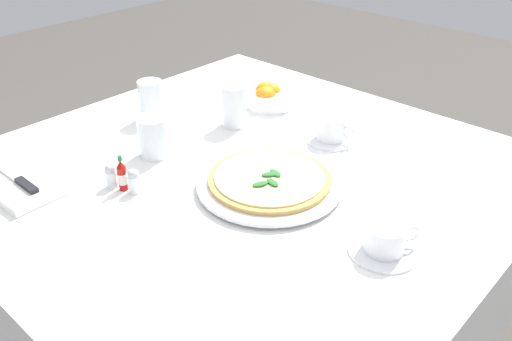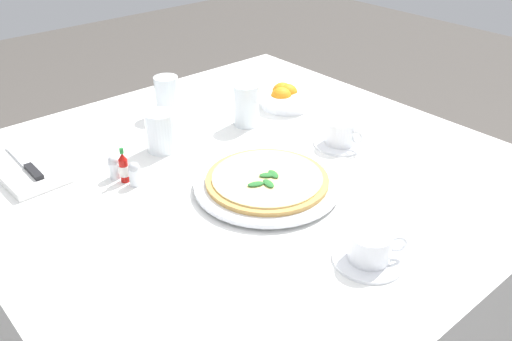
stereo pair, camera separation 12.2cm
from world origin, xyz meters
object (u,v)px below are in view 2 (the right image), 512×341
(pizza_plate, at_px, (267,184))
(pepper_shaker, at_px, (135,175))
(pizza, at_px, (267,179))
(citrus_bowl, at_px, (285,97))
(coffee_cup_left_edge, at_px, (341,134))
(coffee_cup_far_left, at_px, (370,249))
(salt_shaker, at_px, (114,168))
(dinner_knife, at_px, (26,163))
(water_glass_back_corner, at_px, (246,108))
(napkin_folded, at_px, (27,169))
(hot_sauce_bottle, at_px, (124,168))
(water_glass_near_right, at_px, (167,98))
(water_glass_near_left, at_px, (161,134))

(pizza_plate, height_order, pepper_shaker, pepper_shaker)
(pizza, bearing_deg, citrus_bowl, -48.47)
(coffee_cup_left_edge, xyz_separation_m, coffee_cup_far_left, (-0.33, 0.30, -0.00))
(pizza_plate, relative_size, citrus_bowl, 2.13)
(salt_shaker, bearing_deg, dinner_knife, 42.70)
(pizza_plate, bearing_deg, water_glass_back_corner, -32.06)
(pizza_plate, relative_size, napkin_folded, 1.42)
(coffee_cup_left_edge, relative_size, coffee_cup_far_left, 1.02)
(pizza_plate, relative_size, pepper_shaker, 5.67)
(pizza_plate, height_order, coffee_cup_left_edge, coffee_cup_left_edge)
(pizza, xyz_separation_m, citrus_bowl, (0.30, -0.34, 0.00))
(pizza, height_order, coffee_cup_left_edge, coffee_cup_left_edge)
(pizza, relative_size, dinner_knife, 1.37)
(coffee_cup_far_left, height_order, dinner_knife, coffee_cup_far_left)
(coffee_cup_left_edge, xyz_separation_m, napkin_folded, (0.38, 0.65, -0.02))
(coffee_cup_left_edge, xyz_separation_m, salt_shaker, (0.22, 0.51, -0.00))
(napkin_folded, xyz_separation_m, salt_shaker, (-0.15, -0.14, 0.02))
(pepper_shaker, bearing_deg, dinner_knife, 37.66)
(pepper_shaker, bearing_deg, pizza_plate, -134.25)
(coffee_cup_left_edge, relative_size, citrus_bowl, 0.88)
(hot_sauce_bottle, distance_m, pepper_shaker, 0.03)
(napkin_folded, bearing_deg, coffee_cup_left_edge, -122.10)
(pizza, xyz_separation_m, dinner_knife, (0.41, 0.37, -0.00))
(pizza_plate, distance_m, water_glass_near_right, 0.48)
(water_glass_near_right, bearing_deg, coffee_cup_far_left, 174.45)
(water_glass_near_left, distance_m, salt_shaker, 0.16)
(coffee_cup_far_left, height_order, citrus_bowl, citrus_bowl)
(water_glass_back_corner, distance_m, pepper_shaker, 0.39)
(pizza, distance_m, dinner_knife, 0.55)
(water_glass_back_corner, bearing_deg, water_glass_near_left, 84.55)
(coffee_cup_left_edge, height_order, water_glass_near_left, water_glass_near_left)
(hot_sauce_bottle, bearing_deg, water_glass_back_corner, -83.02)
(pizza_plate, distance_m, pizza, 0.01)
(water_glass_back_corner, bearing_deg, napkin_folded, 76.54)
(pizza, relative_size, coffee_cup_far_left, 2.06)
(water_glass_near_left, height_order, dinner_knife, water_glass_near_left)
(coffee_cup_far_left, height_order, pepper_shaker, coffee_cup_far_left)
(water_glass_near_right, bearing_deg, pizza_plate, 173.69)
(pizza_plate, xyz_separation_m, water_glass_near_left, (0.30, 0.08, 0.03))
(citrus_bowl, height_order, pepper_shaker, citrus_bowl)
(pizza, bearing_deg, napkin_folded, 42.07)
(hot_sauce_bottle, bearing_deg, napkin_folded, 40.33)
(water_glass_back_corner, relative_size, salt_shaker, 2.00)
(pizza, xyz_separation_m, hot_sauce_bottle, (0.23, 0.22, 0.01))
(water_glass_near_right, distance_m, salt_shaker, 0.35)
(napkin_folded, xyz_separation_m, dinner_knife, (0.00, -0.00, 0.01))
(coffee_cup_far_left, relative_size, dinner_knife, 0.67)
(water_glass_back_corner, distance_m, napkin_folded, 0.56)
(coffee_cup_far_left, relative_size, water_glass_back_corner, 1.15)
(napkin_folded, relative_size, citrus_bowl, 1.50)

